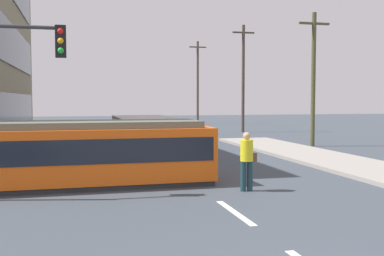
# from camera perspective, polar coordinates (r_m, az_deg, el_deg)

# --- Properties ---
(ground_plane) EXTENTS (120.00, 120.00, 0.00)m
(ground_plane) POSITION_cam_1_polar(r_m,az_deg,el_deg) (14.67, 0.09, -6.67)
(ground_plane) COLOR #3C434C
(lane_stripe_2) EXTENTS (0.16, 2.40, 0.01)m
(lane_stripe_2) POSITION_cam_1_polar(r_m,az_deg,el_deg) (10.91, 5.27, -10.22)
(lane_stripe_2) COLOR silver
(lane_stripe_2) RESTS_ON ground
(lane_stripe_3) EXTENTS (0.16, 2.40, 0.01)m
(lane_stripe_3) POSITION_cam_1_polar(r_m,az_deg,el_deg) (20.89, -4.20, -3.61)
(lane_stripe_3) COLOR silver
(lane_stripe_3) RESTS_ON ground
(lane_stripe_4) EXTENTS (0.16, 2.40, 0.01)m
(lane_stripe_4) POSITION_cam_1_polar(r_m,az_deg,el_deg) (26.79, -6.38, -2.05)
(lane_stripe_4) COLOR silver
(lane_stripe_4) RESTS_ON ground
(streetcar_tram) EXTENTS (7.31, 2.63, 1.94)m
(streetcar_tram) POSITION_cam_1_polar(r_m,az_deg,el_deg) (14.53, -12.19, -2.86)
(streetcar_tram) COLOR #ED5C14
(streetcar_tram) RESTS_ON ground
(city_bus) EXTENTS (2.59, 5.05, 1.81)m
(city_bus) POSITION_cam_1_polar(r_m,az_deg,el_deg) (21.14, -5.77, -0.75)
(city_bus) COLOR beige
(city_bus) RESTS_ON ground
(pedestrian_crossing) EXTENTS (0.51, 0.36, 1.67)m
(pedestrian_crossing) POSITION_cam_1_polar(r_m,az_deg,el_deg) (13.30, 6.70, -3.63)
(pedestrian_crossing) COLOR #1E3B43
(pedestrian_crossing) RESTS_ON ground
(parked_sedan_mid) EXTENTS (1.94, 4.30, 1.19)m
(parked_sedan_mid) POSITION_cam_1_polar(r_m,az_deg,el_deg) (18.58, -19.14, -2.77)
(parked_sedan_mid) COLOR navy
(parked_sedan_mid) RESTS_ON ground
(traffic_light_mast) EXTENTS (2.61, 0.33, 4.67)m
(traffic_light_mast) POSITION_cam_1_polar(r_m,az_deg,el_deg) (13.03, -21.63, 6.28)
(traffic_light_mast) COLOR #333333
(traffic_light_mast) RESTS_ON ground
(utility_pole_mid) EXTENTS (1.80, 0.24, 7.33)m
(utility_pole_mid) POSITION_cam_1_polar(r_m,az_deg,el_deg) (26.69, 14.58, 6.08)
(utility_pole_mid) COLOR #4C4F2E
(utility_pole_mid) RESTS_ON ground
(utility_pole_far) EXTENTS (1.80, 0.24, 8.44)m
(utility_pole_far) POSITION_cam_1_polar(r_m,az_deg,el_deg) (37.37, 6.26, 6.27)
(utility_pole_far) COLOR #4C3E35
(utility_pole_far) RESTS_ON ground
(utility_pole_distant) EXTENTS (1.80, 0.24, 8.67)m
(utility_pole_distant) POSITION_cam_1_polar(r_m,az_deg,el_deg) (49.39, 0.70, 5.74)
(utility_pole_distant) COLOR #4F3E35
(utility_pole_distant) RESTS_ON ground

